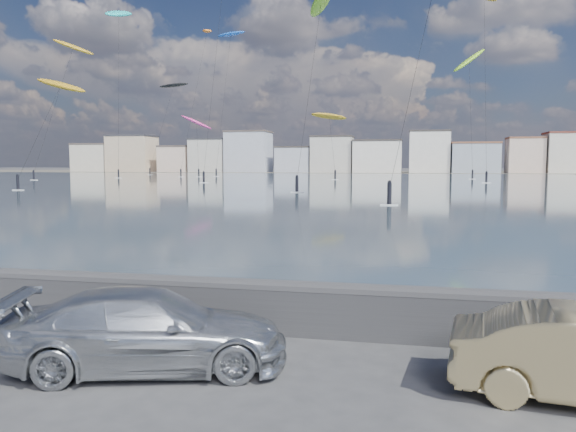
{
  "coord_description": "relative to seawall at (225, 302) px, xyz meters",
  "views": [
    {
      "loc": [
        3.46,
        -7.74,
        3.34
      ],
      "look_at": [
        1.0,
        4.0,
        2.2
      ],
      "focal_mm": 35.0,
      "sensor_mm": 36.0,
      "label": 1
    }
  ],
  "objects": [
    {
      "name": "kitesurfer_15",
      "position": [
        16.87,
        100.12,
        32.29
      ],
      "size": [
        6.71,
        17.48,
        34.17
      ],
      "color": "#BF8C19",
      "rests_on": "ground"
    },
    {
      "name": "kitesurfer_9",
      "position": [
        -47.16,
        129.44,
        35.81
      ],
      "size": [
        5.19,
        20.19,
        38.29
      ],
      "color": "orange",
      "rests_on": "ground"
    },
    {
      "name": "kitesurfer_18",
      "position": [
        -12.66,
        109.15,
        12.4
      ],
      "size": [
        8.36,
        13.59,
        14.24
      ],
      "color": "#BF8C19",
      "rests_on": "ground"
    },
    {
      "name": "kitesurfer_5",
      "position": [
        -42.53,
        58.71,
        13.0
      ],
      "size": [
        8.76,
        11.4,
        15.33
      ],
      "color": "#BF8C19",
      "rests_on": "ground"
    },
    {
      "name": "kitesurfer_7",
      "position": [
        -40.78,
        129.53,
        34.98
      ],
      "size": [
        9.99,
        12.95,
        36.88
      ],
      "color": "blue",
      "rests_on": "ground"
    },
    {
      "name": "far_shore_strip",
      "position": [
        0.0,
        197.3,
        -0.57
      ],
      "size": [
        500.0,
        60.0,
        0.0
      ],
      "primitive_type": "cube",
      "color": "#4C473D",
      "rests_on": "ground"
    },
    {
      "name": "far_buildings",
      "position": [
        1.31,
        183.3,
        5.44
      ],
      "size": [
        240.79,
        13.26,
        14.6
      ],
      "color": "beige",
      "rests_on": "ground"
    },
    {
      "name": "kitesurfer_0",
      "position": [
        -63.68,
        146.16,
        25.06
      ],
      "size": [
        9.09,
        13.46,
        26.9
      ],
      "color": "black",
      "rests_on": "ground"
    },
    {
      "name": "kitesurfer_4",
      "position": [
        -48.47,
        124.75,
        12.72
      ],
      "size": [
        8.7,
        12.21,
        15.63
      ],
      "color": "#E5338C",
      "rests_on": "ground"
    },
    {
      "name": "kitesurfer_12",
      "position": [
        16.45,
        119.06,
        24.61
      ],
      "size": [
        8.49,
        13.4,
        28.7
      ],
      "color": "#8CD826",
      "rests_on": "ground"
    },
    {
      "name": "car_silver",
      "position": [
        -0.56,
        -2.23,
        0.07
      ],
      "size": [
        4.78,
        2.97,
        1.29
      ],
      "primitive_type": "imported",
      "rotation": [
        0.0,
        0.0,
        1.85
      ],
      "color": "silver",
      "rests_on": "ground"
    },
    {
      "name": "kitesurfer_19",
      "position": [
        -62.2,
        112.03,
        36.82
      ],
      "size": [
        6.44,
        14.85,
        40.09
      ],
      "color": "#19BFBF",
      "rests_on": "ground"
    },
    {
      "name": "kitesurfer_8",
      "position": [
        -65.41,
        98.02,
        26.52
      ],
      "size": [
        8.61,
        15.7,
        29.6
      ],
      "color": "#BF8C19",
      "rests_on": "ground"
    },
    {
      "name": "bay_water",
      "position": [
        0.0,
        88.8,
        -0.58
      ],
      "size": [
        500.0,
        177.0,
        0.0
      ],
      "primitive_type": "cube",
      "color": "#2C4450",
      "rests_on": "ground"
    },
    {
      "name": "ground",
      "position": [
        0.0,
        -2.7,
        -0.58
      ],
      "size": [
        700.0,
        700.0,
        0.0
      ],
      "primitive_type": "plane",
      "color": "#333335",
      "rests_on": "ground"
    },
    {
      "name": "seawall",
      "position": [
        0.0,
        0.0,
        0.0
      ],
      "size": [
        400.0,
        0.36,
        1.08
      ],
      "color": "#28282B",
      "rests_on": "ground"
    },
    {
      "name": "kitesurfer_10",
      "position": [
        -7.86,
        64.76,
        23.6
      ],
      "size": [
        5.84,
        18.58,
        26.1
      ],
      "color": "#8CD826",
      "rests_on": "ground"
    }
  ]
}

